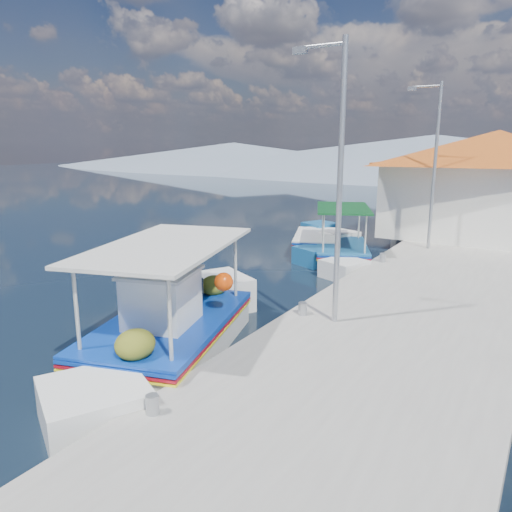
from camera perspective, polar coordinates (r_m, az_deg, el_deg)
The scene contains 10 objects.
ground at distance 12.37m, azimuth -15.12°, elevation -8.32°, with size 160.00×160.00×0.00m, color black.
quay at distance 14.63m, azimuth 19.97°, elevation -4.27°, with size 5.00×44.00×0.50m, color #A5A29A.
bollards at distance 14.36m, azimuth 11.26°, elevation -2.36°, with size 0.20×17.20×0.30m.
main_caique at distance 10.78m, azimuth -9.65°, elevation -8.39°, with size 3.85×7.73×2.66m.
caique_green_canopy at distance 18.68m, azimuth 10.11°, elevation 0.35°, with size 3.45×5.61×2.31m.
caique_blue_hull at distance 20.33m, azimuth 7.37°, elevation 1.36°, with size 3.27×5.68×1.09m.
caique_far at distance 26.31m, azimuth 18.16°, elevation 3.80°, with size 2.61×6.43×2.28m.
harbor_building at distance 22.94m, azimuth 26.02°, elevation 7.75°, with size 10.49×10.49×4.40m.
lamp_post_near at distance 10.57m, azimuth 9.35°, elevation 9.81°, with size 1.21×0.14×6.00m.
lamp_post_far at distance 19.19m, azimuth 19.93°, elevation 10.70°, with size 1.21×0.14×6.00m.
Camera 1 is at (8.55, -7.75, 4.46)m, focal length 34.28 mm.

